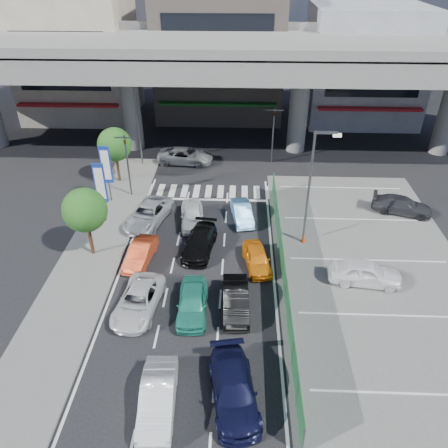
{
  "coord_description": "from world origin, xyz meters",
  "views": [
    {
      "loc": [
        2.59,
        -18.85,
        17.29
      ],
      "look_at": [
        1.62,
        4.91,
        2.01
      ],
      "focal_mm": 35.0,
      "sensor_mm": 36.0,
      "label": 1
    }
  ],
  "objects_px": {
    "traffic_light_left": "(126,151)",
    "hatch_black_mid_right": "(236,300)",
    "signboard_far": "(106,166)",
    "tree_far": "(115,145)",
    "street_lamp_right": "(313,180)",
    "sedan_white_mid_left": "(138,301)",
    "taxi_orange_right": "(257,258)",
    "wagon_silver_front_left": "(148,214)",
    "parked_sedan_white": "(365,272)",
    "minivan_navy_back": "(234,390)",
    "taxi_orange_left": "(141,253)",
    "street_lamp_left": "(139,115)",
    "traffic_cone": "(304,238)",
    "hatch_white_back_mid": "(158,397)",
    "crossing_wagon_silver": "(185,156)",
    "sedan_black_mid": "(200,242)",
    "tree_near": "(85,210)",
    "sedan_white_front_mid": "(192,215)",
    "traffic_light_right": "(274,122)",
    "kei_truck_front_right": "(242,212)",
    "taxi_teal_mid": "(192,302)",
    "signboard_near": "(100,185)",
    "parked_sedan_dgrey": "(402,205)"
  },
  "relations": [
    {
      "from": "street_lamp_left",
      "to": "signboard_far",
      "type": "bearing_deg",
      "value": -100.31
    },
    {
      "from": "street_lamp_left",
      "to": "sedan_black_mid",
      "type": "distance_m",
      "value": 15.29
    },
    {
      "from": "street_lamp_left",
      "to": "tree_far",
      "type": "relative_size",
      "value": 1.67
    },
    {
      "from": "tree_near",
      "to": "minivan_navy_back",
      "type": "height_order",
      "value": "tree_near"
    },
    {
      "from": "signboard_far",
      "to": "kei_truck_front_right",
      "type": "relative_size",
      "value": 1.27
    },
    {
      "from": "sedan_white_mid_left",
      "to": "sedan_black_mid",
      "type": "distance_m",
      "value": 6.44
    },
    {
      "from": "traffic_light_left",
      "to": "minivan_navy_back",
      "type": "height_order",
      "value": "traffic_light_left"
    },
    {
      "from": "taxi_orange_right",
      "to": "signboard_near",
      "type": "bearing_deg",
      "value": 145.01
    },
    {
      "from": "street_lamp_left",
      "to": "traffic_cone",
      "type": "bearing_deg",
      "value": -42.14
    },
    {
      "from": "hatch_white_back_mid",
      "to": "traffic_cone",
      "type": "bearing_deg",
      "value": 55.78
    },
    {
      "from": "tree_far",
      "to": "minivan_navy_back",
      "type": "distance_m",
      "value": 23.62
    },
    {
      "from": "signboard_far",
      "to": "tree_far",
      "type": "bearing_deg",
      "value": 93.26
    },
    {
      "from": "traffic_light_right",
      "to": "sedan_black_mid",
      "type": "height_order",
      "value": "traffic_light_right"
    },
    {
      "from": "street_lamp_left",
      "to": "crossing_wagon_silver",
      "type": "height_order",
      "value": "street_lamp_left"
    },
    {
      "from": "hatch_white_back_mid",
      "to": "signboard_far",
      "type": "bearing_deg",
      "value": 107.37
    },
    {
      "from": "traffic_light_right",
      "to": "wagon_silver_front_left",
      "type": "bearing_deg",
      "value": -131.14
    },
    {
      "from": "tree_far",
      "to": "wagon_silver_front_left",
      "type": "xyz_separation_m",
      "value": [
        3.74,
        -6.44,
        -2.7
      ]
    },
    {
      "from": "taxi_orange_right",
      "to": "street_lamp_left",
      "type": "bearing_deg",
      "value": 112.99
    },
    {
      "from": "minivan_navy_back",
      "to": "taxi_orange_left",
      "type": "distance_m",
      "value": 11.73
    },
    {
      "from": "traffic_light_left",
      "to": "taxi_orange_right",
      "type": "bearing_deg",
      "value": -41.51
    },
    {
      "from": "tree_far",
      "to": "taxi_orange_right",
      "type": "bearing_deg",
      "value": -44.39
    },
    {
      "from": "street_lamp_right",
      "to": "sedan_black_mid",
      "type": "height_order",
      "value": "street_lamp_right"
    },
    {
      "from": "taxi_orange_left",
      "to": "sedan_white_mid_left",
      "type": "bearing_deg",
      "value": -72.7
    },
    {
      "from": "traffic_light_right",
      "to": "tree_near",
      "type": "xyz_separation_m",
      "value": [
        -12.5,
        -15.0,
        -0.55
      ]
    },
    {
      "from": "hatch_black_mid_right",
      "to": "traffic_cone",
      "type": "height_order",
      "value": "hatch_black_mid_right"
    },
    {
      "from": "hatch_white_back_mid",
      "to": "crossing_wagon_silver",
      "type": "relative_size",
      "value": 0.82
    },
    {
      "from": "street_lamp_left",
      "to": "crossing_wagon_silver",
      "type": "xyz_separation_m",
      "value": [
        3.8,
        0.51,
        -4.06
      ]
    },
    {
      "from": "parked_sedan_white",
      "to": "tree_near",
      "type": "bearing_deg",
      "value": 90.59
    },
    {
      "from": "sedan_white_mid_left",
      "to": "traffic_cone",
      "type": "xyz_separation_m",
      "value": [
        9.93,
        6.95,
        -0.27
      ]
    },
    {
      "from": "tree_far",
      "to": "street_lamp_left",
      "type": "bearing_deg",
      "value": 67.16
    },
    {
      "from": "signboard_near",
      "to": "tree_far",
      "type": "xyz_separation_m",
      "value": [
        -0.6,
        6.51,
        0.32
      ]
    },
    {
      "from": "taxi_orange_right",
      "to": "crossing_wagon_silver",
      "type": "distance_m",
      "value": 16.59
    },
    {
      "from": "tree_near",
      "to": "traffic_light_left",
      "type": "bearing_deg",
      "value": 84.29
    },
    {
      "from": "hatch_white_back_mid",
      "to": "kei_truck_front_right",
      "type": "relative_size",
      "value": 1.13
    },
    {
      "from": "wagon_silver_front_left",
      "to": "parked_sedan_white",
      "type": "distance_m",
      "value": 15.57
    },
    {
      "from": "street_lamp_right",
      "to": "taxi_orange_right",
      "type": "height_order",
      "value": "street_lamp_right"
    },
    {
      "from": "signboard_near",
      "to": "taxi_teal_mid",
      "type": "relative_size",
      "value": 1.16
    },
    {
      "from": "hatch_white_back_mid",
      "to": "taxi_teal_mid",
      "type": "height_order",
      "value": "same"
    },
    {
      "from": "tree_far",
      "to": "sedan_black_mid",
      "type": "height_order",
      "value": "tree_far"
    },
    {
      "from": "traffic_light_right",
      "to": "tree_far",
      "type": "height_order",
      "value": "traffic_light_right"
    },
    {
      "from": "sedan_white_mid_left",
      "to": "kei_truck_front_right",
      "type": "bearing_deg",
      "value": 66.06
    },
    {
      "from": "street_lamp_left",
      "to": "kei_truck_front_right",
      "type": "distance_m",
      "value": 13.66
    },
    {
      "from": "taxi_teal_mid",
      "to": "taxi_orange_left",
      "type": "xyz_separation_m",
      "value": [
        -3.78,
        4.48,
        -0.08
      ]
    },
    {
      "from": "traffic_light_left",
      "to": "parked_sedan_white",
      "type": "distance_m",
      "value": 19.57
    },
    {
      "from": "traffic_light_left",
      "to": "parked_sedan_dgrey",
      "type": "relative_size",
      "value": 1.19
    },
    {
      "from": "street_lamp_right",
      "to": "sedan_white_mid_left",
      "type": "bearing_deg",
      "value": -145.07
    },
    {
      "from": "traffic_light_left",
      "to": "hatch_black_mid_right",
      "type": "height_order",
      "value": "traffic_light_left"
    },
    {
      "from": "tree_near",
      "to": "sedan_white_front_mid",
      "type": "bearing_deg",
      "value": 33.35
    },
    {
      "from": "hatch_black_mid_right",
      "to": "wagon_silver_front_left",
      "type": "xyz_separation_m",
      "value": [
        -6.56,
        8.85,
        0.02
      ]
    },
    {
      "from": "taxi_orange_left",
      "to": "hatch_black_mid_right",
      "type": "bearing_deg",
      "value": -26.75
    }
  ]
}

